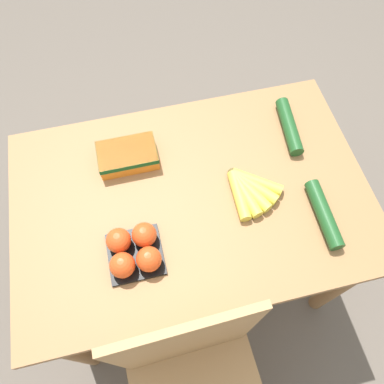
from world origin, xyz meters
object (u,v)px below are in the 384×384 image
tomato_pack (134,250)px  cucumber_far (289,126)px  banana_bunch (249,189)px  carrot_bag (128,155)px  cucumber_near (324,214)px

tomato_pack → cucumber_far: size_ratio=0.71×
banana_bunch → carrot_bag: size_ratio=0.96×
tomato_pack → cucumber_near: 0.60m
tomato_pack → cucumber_far: 0.70m
banana_bunch → tomato_pack: (0.40, 0.13, 0.02)m
tomato_pack → banana_bunch: bearing=-162.1°
banana_bunch → cucumber_near: bearing=145.0°
carrot_bag → cucumber_far: (-0.58, 0.01, -0.01)m
tomato_pack → cucumber_near: tomato_pack is taller
tomato_pack → carrot_bag: size_ratio=0.83×
banana_bunch → carrot_bag: (0.36, -0.21, 0.02)m
cucumber_far → banana_bunch: bearing=43.8°
banana_bunch → cucumber_far: cucumber_far is taller
banana_bunch → carrot_bag: bearing=-30.4°
carrot_bag → banana_bunch: bearing=149.6°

